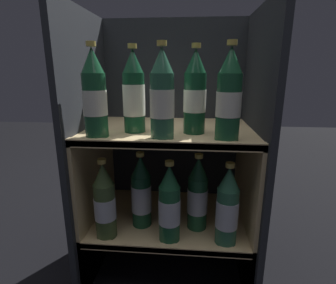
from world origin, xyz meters
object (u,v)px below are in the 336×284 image
Objects in this scene: bottle_upper_front_0 at (95,96)px; bottle_upper_back_0 at (134,94)px; bottle_lower_front_0 at (105,203)px; bottle_lower_back_1 at (198,196)px; bottle_lower_front_2 at (227,208)px; bottle_upper_front_1 at (162,97)px; bottle_lower_front_1 at (169,206)px; bottle_upper_front_2 at (229,97)px; bottle_upper_back_1 at (195,94)px; bottle_lower_back_0 at (141,193)px.

bottle_upper_front_0 is 1.00× the size of bottle_upper_back_0.
bottle_upper_back_0 is 0.36m from bottle_lower_front_0.
bottle_lower_front_0 is 0.31m from bottle_lower_back_1.
bottle_upper_back_0 is at bearing 165.47° from bottle_lower_front_2.
bottle_upper_back_0 is at bearing 180.00° from bottle_lower_back_1.
bottle_upper_front_1 is 0.35m from bottle_lower_front_1.
bottle_lower_front_2 is (0.02, -0.00, -0.35)m from bottle_upper_front_2.
bottle_lower_back_1 is at bearing 14.17° from bottle_upper_front_0.
bottle_lower_front_0 is at bearing -180.00° from bottle_lower_front_2.
bottle_upper_front_0 is at bearing -180.00° from bottle_upper_front_2.
bottle_upper_front_1 is at bearing 180.00° from bottle_lower_front_2.
bottle_upper_back_0 is 1.00× the size of bottle_lower_back_1.
bottle_upper_back_1 is at bearing 15.43° from bottle_lower_front_0.
bottle_lower_back_1 is at bearing 14.52° from bottle_lower_front_0.
bottle_upper_back_0 is 0.34m from bottle_lower_back_0.
bottle_lower_front_0 is 0.21m from bottle_lower_front_1.
bottle_upper_front_1 and bottle_upper_back_1 have the same top height.
bottle_upper_back_0 reaches higher than bottle_lower_front_1.
bottle_upper_front_1 is at bearing -140.09° from bottle_upper_back_1.
bottle_lower_front_2 is (0.18, 0.00, -0.00)m from bottle_lower_front_1.
bottle_lower_front_0 is at bearing -139.33° from bottle_upper_back_0.
bottle_upper_back_0 is at bearing 40.67° from bottle_lower_front_0.
bottle_upper_back_1 is (0.19, -0.00, 0.00)m from bottle_upper_back_0.
bottle_upper_front_0 is at bearing 180.00° from bottle_lower_front_1.
bottle_upper_front_2 is 1.00× the size of bottle_lower_front_1.
bottle_lower_front_2 is (0.30, -0.08, -0.34)m from bottle_upper_back_0.
bottle_lower_front_1 is at bearing -33.05° from bottle_upper_back_0.
bottle_upper_front_2 reaches higher than bottle_lower_front_2.
bottle_upper_front_0 reaches higher than bottle_lower_back_1.
bottle_lower_front_1 is (0.21, 0.00, -0.00)m from bottle_lower_front_0.
bottle_lower_front_2 is at bearing 0.00° from bottle_lower_front_0.
bottle_upper_front_0 is 0.13m from bottle_upper_back_0.
bottle_lower_front_1 is 1.00× the size of bottle_lower_back_1.
bottle_upper_front_1 reaches higher than bottle_lower_front_2.
bottle_lower_front_1 is (0.12, -0.08, -0.34)m from bottle_upper_back_0.
bottle_upper_front_2 is 1.00× the size of bottle_upper_back_0.
bottle_lower_front_0 is at bearing -0.00° from bottle_upper_front_0.
bottle_upper_back_0 is at bearing 180.00° from bottle_upper_back_1.
bottle_upper_front_2 is at bearing -16.09° from bottle_lower_back_0.
bottle_upper_front_0 is 0.47m from bottle_lower_back_1.
bottle_lower_back_0 is at bearing 163.91° from bottle_upper_front_2.
bottle_upper_front_1 is 1.00× the size of bottle_lower_back_0.
bottle_upper_front_2 reaches higher than bottle_lower_front_1.
bottle_lower_front_0 is at bearing -180.00° from bottle_lower_front_1.
bottle_lower_front_2 is (0.40, 0.00, -0.35)m from bottle_upper_front_0.
bottle_upper_front_1 reaches higher than bottle_lower_front_1.
bottle_upper_front_0 is at bearing 180.00° from bottle_lower_front_2.
bottle_lower_front_0 and bottle_lower_back_0 have the same top height.
bottle_lower_back_1 is (0.11, 0.08, -0.35)m from bottle_upper_front_1.
bottle_upper_back_1 is at bearing -180.00° from bottle_lower_back_1.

